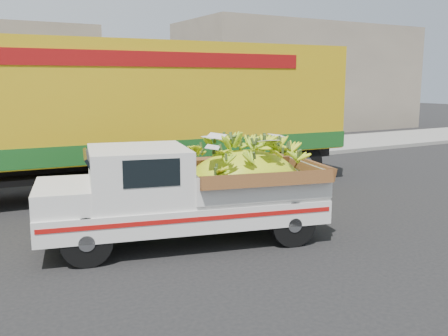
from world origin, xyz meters
TOP-DOWN VIEW (x-y plane):
  - ground at (0.00, 0.00)m, footprint 100.00×100.00m
  - curb at (0.00, 6.64)m, footprint 60.00×0.25m
  - sidewalk at (0.00, 8.74)m, footprint 60.00×4.00m
  - building_right at (14.00, 15.64)m, footprint 14.00×6.00m
  - pickup_truck at (-0.81, -0.35)m, footprint 5.22×2.90m
  - semi_trailer at (-0.55, 4.18)m, footprint 12.04×3.34m

SIDE VIEW (x-z plane):
  - ground at x=0.00m, z-range 0.00..0.00m
  - sidewalk at x=0.00m, z-range 0.00..0.14m
  - curb at x=0.00m, z-range 0.00..0.15m
  - pickup_truck at x=-0.81m, z-range 0.06..1.80m
  - semi_trailer at x=-0.55m, z-range 0.22..4.02m
  - building_right at x=14.00m, z-range 0.00..6.00m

